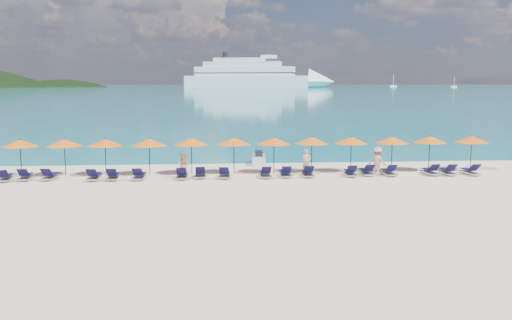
{
  "coord_description": "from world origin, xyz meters",
  "views": [
    {
      "loc": [
        -2.64,
        -28.77,
        5.6
      ],
      "look_at": [
        0.0,
        3.0,
        1.2
      ],
      "focal_mm": 40.0,
      "sensor_mm": 36.0,
      "label": 1
    }
  ],
  "objects": [
    {
      "name": "umbrella_3",
      "position": [
        -6.19,
        5.3,
        2.02
      ],
      "size": [
        2.1,
        2.1,
        2.28
      ],
      "color": "black",
      "rests_on": "ground"
    },
    {
      "name": "lounger_16",
      "position": [
        11.72,
        4.14,
        0.24
      ],
      "size": [
        0.66,
        1.72,
        0.66
      ],
      "rotation": [
        0.0,
        0.0,
        -0.03
      ],
      "color": "silver",
      "rests_on": "ground"
    },
    {
      "name": "lounger_12",
      "position": [
        5.73,
        4.17,
        0.24
      ],
      "size": [
        0.73,
        1.74,
        0.66
      ],
      "rotation": [
        0.0,
        0.0,
        -0.06
      ],
      "color": "silver",
      "rests_on": "ground"
    },
    {
      "name": "umbrella_7",
      "position": [
        3.65,
        5.57,
        2.02
      ],
      "size": [
        2.1,
        2.1,
        2.28
      ],
      "color": "black",
      "rests_on": "ground"
    },
    {
      "name": "umbrella_8",
      "position": [
        6.09,
        5.48,
        2.02
      ],
      "size": [
        2.1,
        2.1,
        2.28
      ],
      "color": "black",
      "rests_on": "ground"
    },
    {
      "name": "umbrella_4",
      "position": [
        -3.69,
        5.54,
        2.02
      ],
      "size": [
        2.1,
        2.1,
        2.28
      ],
      "color": "black",
      "rests_on": "ground"
    },
    {
      "name": "lounger_5",
      "position": [
        -6.68,
        4.06,
        0.24
      ],
      "size": [
        0.7,
        1.73,
        0.66
      ],
      "rotation": [
        0.0,
        0.0,
        -0.04
      ],
      "color": "silver",
      "rests_on": "ground"
    },
    {
      "name": "sailboat_far",
      "position": [
        233.79,
        507.5,
        1.0
      ],
      "size": [
        5.31,
        1.77,
        9.73
      ],
      "color": "silver",
      "rests_on": "ground"
    },
    {
      "name": "umbrella_11",
      "position": [
        13.77,
        5.46,
        2.02
      ],
      "size": [
        2.1,
        2.1,
        2.28
      ],
      "color": "black",
      "rests_on": "ground"
    },
    {
      "name": "lounger_10",
      "position": [
        1.85,
        4.19,
        0.24
      ],
      "size": [
        0.68,
        1.72,
        0.66
      ],
      "rotation": [
        0.0,
        0.0,
        -0.03
      ],
      "color": "silver",
      "rests_on": "ground"
    },
    {
      "name": "lounger_14",
      "position": [
        8.1,
        4.25,
        0.24
      ],
      "size": [
        0.66,
        1.71,
        0.66
      ],
      "rotation": [
        0.0,
        0.0,
        0.02
      ],
      "color": "silver",
      "rests_on": "ground"
    },
    {
      "name": "ground",
      "position": [
        0.0,
        0.0,
        0.0
      ],
      "size": [
        1400.0,
        1400.0,
        0.0
      ],
      "primitive_type": "plane",
      "color": "beige"
    },
    {
      "name": "lounger_0",
      "position": [
        -14.17,
        4.09,
        0.24
      ],
      "size": [
        0.79,
        1.75,
        0.66
      ],
      "rotation": [
        0.0,
        0.0,
        0.1
      ],
      "color": "silver",
      "rests_on": "ground"
    },
    {
      "name": "lounger_11",
      "position": [
        3.17,
        4.22,
        0.24
      ],
      "size": [
        0.67,
        1.72,
        0.66
      ],
      "rotation": [
        0.0,
        0.0,
        -0.03
      ],
      "color": "silver",
      "rests_on": "ground"
    },
    {
      "name": "lounger_15",
      "position": [
        10.68,
        4.25,
        0.24
      ],
      "size": [
        0.72,
        1.73,
        0.66
      ],
      "rotation": [
        0.0,
        0.0,
        0.06
      ],
      "color": "silver",
      "rests_on": "ground"
    },
    {
      "name": "lounger_3",
      "position": [
        -9.23,
        4.03,
        0.24
      ],
      "size": [
        0.65,
        1.71,
        0.66
      ],
      "rotation": [
        0.0,
        0.0,
        -0.02
      ],
      "color": "silver",
      "rests_on": "ground"
    },
    {
      "name": "umbrella_1",
      "position": [
        -11.14,
        5.43,
        2.02
      ],
      "size": [
        2.1,
        2.1,
        2.28
      ],
      "color": "black",
      "rests_on": "ground"
    },
    {
      "name": "umbrella_6",
      "position": [
        1.3,
        5.44,
        2.02
      ],
      "size": [
        2.1,
        2.1,
        2.28
      ],
      "color": "black",
      "rests_on": "ground"
    },
    {
      "name": "beachgoer_c",
      "position": [
        7.41,
        4.29,
        0.86
      ],
      "size": [
        1.21,
        1.05,
        1.71
      ],
      "primitive_type": "imported",
      "rotation": [
        0.0,
        0.0,
        2.55
      ],
      "color": "tan",
      "rests_on": "ground"
    },
    {
      "name": "sea",
      "position": [
        0.0,
        660.0,
        0.01
      ],
      "size": [
        1600.0,
        1300.0,
        0.01
      ],
      "primitive_type": "cube",
      "color": "#1FA9B2",
      "rests_on": "ground"
    },
    {
      "name": "headland_small",
      "position": [
        -150.0,
        560.0,
        -35.0
      ],
      "size": [
        162.0,
        126.0,
        85.5
      ],
      "color": "black",
      "rests_on": "ground"
    },
    {
      "name": "lounger_2",
      "position": [
        -11.79,
        4.39,
        0.24
      ],
      "size": [
        0.71,
        1.73,
        0.66
      ],
      "rotation": [
        0.0,
        0.0,
        -0.05
      ],
      "color": "silver",
      "rests_on": "ground"
    },
    {
      "name": "lounger_13",
      "position": [
        6.79,
        4.4,
        0.24
      ],
      "size": [
        0.64,
        1.71,
        0.66
      ],
      "rotation": [
        0.0,
        0.0,
        0.01
      ],
      "color": "silver",
      "rests_on": "ground"
    },
    {
      "name": "lounger_4",
      "position": [
        -8.16,
        4.03,
        0.24
      ],
      "size": [
        0.69,
        1.72,
        0.66
      ],
      "rotation": [
        0.0,
        0.0,
        0.04
      ],
      "color": "silver",
      "rests_on": "ground"
    },
    {
      "name": "lounger_9",
      "position": [
        0.64,
        4.1,
        0.24
      ],
      "size": [
        0.66,
        1.71,
        0.66
      ],
      "rotation": [
        0.0,
        0.0,
        0.02
      ],
      "color": "silver",
      "rests_on": "ground"
    },
    {
      "name": "beachgoer_b",
      "position": [
        -4.13,
        4.16,
        0.76
      ],
      "size": [
        0.84,
        0.67,
        1.51
      ],
      "primitive_type": "imported",
      "rotation": [
        0.0,
        0.0,
        -0.39
      ],
      "color": "tan",
      "rests_on": "ground"
    },
    {
      "name": "lounger_6",
      "position": [
        -4.23,
        4.05,
        0.24
      ],
      "size": [
        0.64,
        1.71,
        0.66
      ],
      "rotation": [
        0.0,
        0.0,
        -0.01
      ],
      "color": "silver",
      "rests_on": "ground"
    },
    {
      "name": "beachgoer_a",
      "position": [
        3.18,
        4.7,
        0.8
      ],
      "size": [
        0.68,
        0.56,
        1.59
      ],
      "primitive_type": "imported",
      "rotation": [
        0.0,
        0.0,
        0.36
      ],
      "color": "tan",
      "rests_on": "ground"
    },
    {
      "name": "umbrella_10",
      "position": [
        11.1,
        5.56,
        2.02
      ],
      "size": [
        2.1,
        2.1,
        2.28
      ],
      "color": "black",
      "rests_on": "ground"
    },
    {
      "name": "lounger_17",
      "position": [
        13.1,
        4.08,
        0.24
      ],
      "size": [
        0.72,
        1.74,
        0.66
      ],
      "rotation": [
        0.0,
        0.0,
        0.06
      ],
      "color": "silver",
      "rests_on": "ground"
    },
    {
      "name": "sailboat_near",
      "position": [
        190.63,
        559.07,
        1.29
      ],
      "size": [
        6.87,
        2.29,
        12.59
      ],
      "color": "silver",
      "rests_on": "ground"
    },
    {
      "name": "umbrella_2",
      "position": [
        -8.78,
        5.38,
        2.02
      ],
      "size": [
        2.1,
        2.1,
        2.28
      ],
      "color": "black",
      "rests_on": "ground"
    },
    {
      "name": "umbrella_5",
      "position": [
        -1.13,
        5.56,
        2.02
      ],
      "size": [
        2.1,
        2.1,
        2.28
      ],
      "color": "black",
      "rests_on": "ground"
    },
    {
      "name": "jetski",
      "position": [
        0.76,
        9.74,
        0.35
      ],
      "size": [
        1.11,
        2.47,
        0.86
      ],
      "rotation": [
        0.0,
        0.0,
        -0.09
      ],
      "color": "#B5B2C3",
      "rests_on": "ground"
    },
    {
      "name": "lounger_1",
      "position": [
        -13.14,
        4.36,
        0.24
      ],
      "size": [
        0.73,
        1.74,
        0.66
      ],
      "rotation": [
        0.0,
        0.0,
        0.07
      ],
      "color": "silver",
      "rests_on": "ground"
    },
    {
      "name": "lounger_8",
      "position": [
        -1.76,
        4.11,
        0.24
      ],
      "size": [
        0.74,
        1.74,
        0.66
      ],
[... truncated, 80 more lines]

